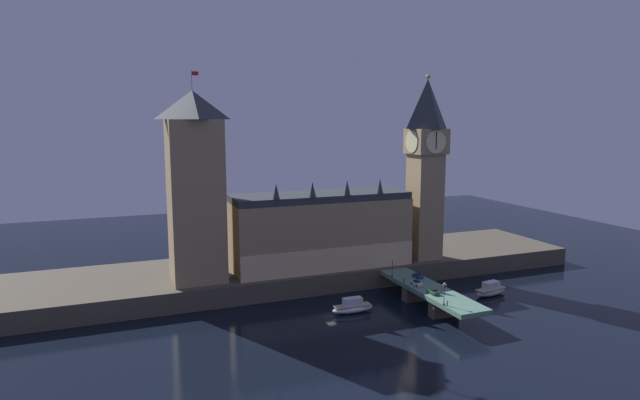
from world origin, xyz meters
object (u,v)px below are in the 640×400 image
(pedestrian_near_rail, at_px, (447,303))
(pedestrian_mid_walk, at_px, (445,285))
(car_southbound_trail, at_px, (418,276))
(victoria_tower, at_px, (195,187))
(street_lamp_near, at_px, (444,291))
(boat_downstream, at_px, (491,290))
(car_northbound_trail, at_px, (433,292))
(car_northbound_lead, at_px, (416,283))
(clock_tower, at_px, (426,163))
(pedestrian_far_rail, at_px, (404,280))
(boat_upstream, at_px, (352,307))
(street_lamp_far, at_px, (392,265))

(pedestrian_near_rail, relative_size, pedestrian_mid_walk, 0.98)
(car_southbound_trail, bearing_deg, victoria_tower, 160.36)
(car_southbound_trail, distance_m, street_lamp_near, 26.59)
(street_lamp_near, xyz_separation_m, boat_downstream, (30.58, 17.32, -8.70))
(car_northbound_trail, height_order, pedestrian_mid_walk, pedestrian_mid_walk)
(car_northbound_lead, bearing_deg, car_southbound_trail, 55.02)
(clock_tower, relative_size, pedestrian_far_rail, 40.74)
(pedestrian_mid_walk, distance_m, boat_downstream, 22.09)
(clock_tower, xyz_separation_m, car_southbound_trail, (-15.30, -21.03, -35.17))
(clock_tower, bearing_deg, boat_downstream, -74.65)
(pedestrian_mid_walk, bearing_deg, car_southbound_trail, 100.70)
(car_northbound_trail, relative_size, pedestrian_mid_walk, 2.25)
(car_northbound_trail, xyz_separation_m, street_lamp_near, (-2.70, -9.33, 3.32))
(pedestrian_mid_walk, relative_size, boat_upstream, 0.13)
(car_southbound_trail, xyz_separation_m, street_lamp_near, (-7.31, -25.34, 3.39))
(car_southbound_trail, bearing_deg, street_lamp_far, 150.68)
(street_lamp_near, relative_size, street_lamp_far, 0.97)
(car_northbound_lead, xyz_separation_m, boat_upstream, (-21.67, 0.95, -5.36))
(car_southbound_trail, relative_size, street_lamp_near, 0.63)
(car_northbound_lead, relative_size, car_southbound_trail, 1.15)
(street_lamp_near, distance_m, boat_downstream, 36.21)
(car_southbound_trail, height_order, boat_upstream, car_southbound_trail)
(car_northbound_lead, relative_size, car_northbound_trail, 1.23)
(pedestrian_mid_walk, xyz_separation_m, street_lamp_near, (-9.61, -13.15, 3.15))
(pedestrian_near_rail, xyz_separation_m, street_lamp_near, (-0.40, 1.01, 3.17))
(victoria_tower, relative_size, street_lamp_near, 10.23)
(car_southbound_trail, relative_size, pedestrian_near_rail, 2.46)
(car_northbound_lead, xyz_separation_m, car_southbound_trail, (4.60, 6.58, -0.01))
(victoria_tower, relative_size, car_southbound_trail, 16.26)
(car_northbound_trail, bearing_deg, boat_downstream, 15.99)
(clock_tower, bearing_deg, car_northbound_lead, -125.79)
(car_northbound_trail, bearing_deg, boat_upstream, 154.41)
(pedestrian_mid_walk, xyz_separation_m, pedestrian_far_rail, (-9.21, 9.27, -0.02))
(clock_tower, xyz_separation_m, pedestrian_mid_walk, (-13.00, -33.22, -34.93))
(victoria_tower, relative_size, boat_downstream, 4.99)
(street_lamp_far, height_order, boat_upstream, street_lamp_far)
(boat_downstream, bearing_deg, car_northbound_lead, 177.05)
(car_northbound_trail, distance_m, pedestrian_near_rail, 10.59)
(car_northbound_lead, bearing_deg, pedestrian_near_rail, -96.64)
(pedestrian_mid_walk, distance_m, pedestrian_far_rail, 13.07)
(victoria_tower, xyz_separation_m, car_northbound_trail, (62.85, -40.09, -29.74))
(car_northbound_trail, distance_m, street_lamp_far, 20.58)
(victoria_tower, height_order, car_northbound_trail, victoria_tower)
(victoria_tower, xyz_separation_m, pedestrian_mid_walk, (69.76, -36.27, -29.57))
(car_northbound_trail, xyz_separation_m, boat_downstream, (27.88, 7.99, -5.39))
(car_northbound_lead, relative_size, pedestrian_near_rail, 2.82)
(clock_tower, relative_size, car_southbound_trail, 16.53)
(pedestrian_far_rail, bearing_deg, boat_upstream, -172.02)
(clock_tower, xyz_separation_m, victoria_tower, (-82.76, 3.04, -5.36))
(clock_tower, height_order, pedestrian_mid_walk, clock_tower)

